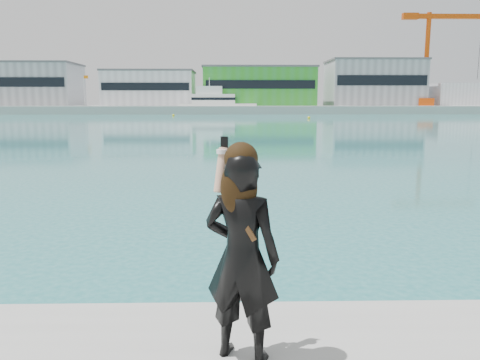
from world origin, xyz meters
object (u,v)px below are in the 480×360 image
object	(u,v)px
dock_crane	(431,56)
buoy_near	(309,119)
buoy_far	(173,116)
woman	(242,251)
motor_yacht	(216,104)

from	to	relation	value
dock_crane	buoy_near	xyz separation A→B (m)	(-38.84, -40.31, -15.07)
buoy_far	woman	size ratio (longest dim) A/B	0.27
buoy_near	dock_crane	bearing A→B (deg)	46.06
buoy_near	buoy_far	world-z (taller)	same
buoy_far	woman	distance (m)	99.77
woman	buoy_near	bearing A→B (deg)	-79.29
buoy_far	buoy_near	bearing A→B (deg)	-32.82
buoy_near	buoy_far	bearing A→B (deg)	147.18
dock_crane	woman	xyz separation A→B (m)	(-53.19, -122.11, -13.32)
motor_yacht	woman	bearing A→B (deg)	-87.77
dock_crane	woman	size ratio (longest dim) A/B	12.84
buoy_far	dock_crane	bearing A→B (deg)	19.44
buoy_near	woman	distance (m)	83.06
dock_crane	buoy_near	distance (m)	57.97
dock_crane	buoy_near	size ratio (longest dim) A/B	48.00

